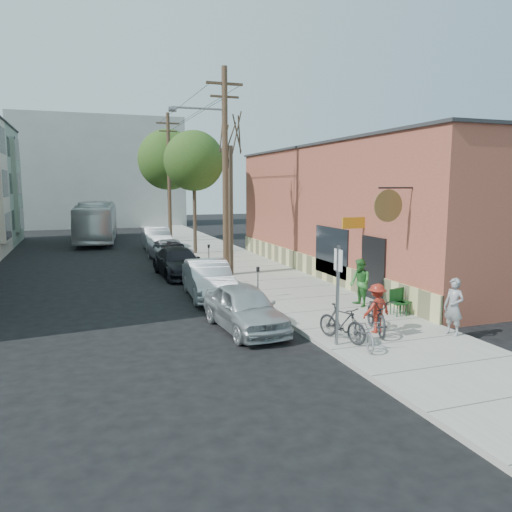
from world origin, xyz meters
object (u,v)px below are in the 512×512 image
object	(u,v)px
patio_chair_b	(399,303)
tree_leafy_mid	(194,161)
patio_chair_a	(402,301)
car_0	(245,308)
tree_leafy_far	(168,160)
car_3	(170,250)
parking_meter_far	(209,252)
utility_pole_near	(224,168)
cyclist	(377,308)
car_1	(208,279)
tree_bare	(231,211)
parked_bike_a	(342,323)
car_4	(157,238)
patron_green	(360,283)
car_2	(179,262)
sign_post	(338,286)
parked_bike_b	(364,333)
bus	(97,222)
parking_meter_near	(258,277)
patron_grey	(454,307)

from	to	relation	value
patio_chair_b	tree_leafy_mid	bearing A→B (deg)	102.83
patio_chair_a	car_0	world-z (taller)	car_0
car_0	patio_chair_a	bearing A→B (deg)	-8.71
tree_leafy_far	car_3	distance (m)	13.53
parking_meter_far	tree_leafy_mid	size ratio (longest dim) A/B	0.16
utility_pole_near	cyclist	xyz separation A→B (m)	(1.68, -10.91, -4.51)
car_1	tree_bare	bearing A→B (deg)	65.91
tree_leafy_mid	tree_leafy_far	world-z (taller)	tree_leafy_far
parked_bike_a	car_4	world-z (taller)	car_4
utility_pole_near	car_3	xyz separation A→B (m)	(-1.59, 6.56, -4.76)
tree_bare	patio_chair_a	world-z (taller)	tree_bare
patron_green	parked_bike_a	world-z (taller)	patron_green
car_1	car_4	world-z (taller)	car_4
patron_green	car_2	xyz separation A→B (m)	(-5.02, 9.13, -0.32)
sign_post	tree_bare	xyz separation A→B (m)	(0.45, 11.87, 1.50)
parked_bike_b	bus	size ratio (longest dim) A/B	0.13
tree_leafy_mid	car_2	bearing A→B (deg)	-108.73
car_4	patio_chair_a	bearing A→B (deg)	-73.83
parking_meter_near	car_0	size ratio (longest dim) A/B	0.29
parking_meter_near	car_3	world-z (taller)	parking_meter_near
cyclist	car_4	distance (m)	23.30
parking_meter_near	bus	xyz separation A→B (m)	(-5.28, 24.37, 0.65)
sign_post	parking_meter_near	xyz separation A→B (m)	(-0.10, 6.29, -0.85)
parking_meter_near	car_3	bearing A→B (deg)	96.97
car_0	car_1	size ratio (longest dim) A/B	0.91
patron_grey	car_0	distance (m)	6.33
patio_chair_b	cyclist	distance (m)	2.37
parking_meter_near	patron_grey	size ratio (longest dim) A/B	0.72
parking_meter_far	car_1	xyz separation A→B (m)	(-1.68, -6.65, -0.22)
tree_leafy_mid	patio_chair_b	size ratio (longest dim) A/B	9.03
parked_bike_b	bus	xyz separation A→B (m)	(-6.00, 31.10, 1.07)
tree_leafy_far	bus	xyz separation A→B (m)	(-5.83, 0.57, -5.05)
parking_meter_near	utility_pole_near	world-z (taller)	utility_pole_near
patio_chair_b	car_1	size ratio (longest dim) A/B	0.19
tree_bare	car_3	xyz separation A→B (m)	(-2.00, 6.28, -2.68)
tree_bare	car_1	size ratio (longest dim) A/B	1.38
patron_grey	car_4	bearing A→B (deg)	178.34
tree_bare	car_4	size ratio (longest dim) A/B	1.27
bus	sign_post	bearing A→B (deg)	-74.68
patio_chair_a	car_4	size ratio (longest dim) A/B	0.18
tree_leafy_far	parking_meter_near	bearing A→B (deg)	-91.32
utility_pole_near	tree_leafy_mid	bearing A→B (deg)	87.27
patron_green	parked_bike_b	bearing A→B (deg)	-28.53
car_0	car_3	distance (m)	15.43
parking_meter_near	parked_bike_b	xyz separation A→B (m)	(0.71, -6.73, -0.42)
patio_chair_b	car_4	world-z (taller)	car_4
tree_bare	patron_green	distance (m)	8.82
tree_leafy_mid	car_1	size ratio (longest dim) A/B	1.72
sign_post	parking_meter_far	xyz separation A→B (m)	(-0.10, 14.29, -0.85)
tree_bare	patron_grey	world-z (taller)	tree_bare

